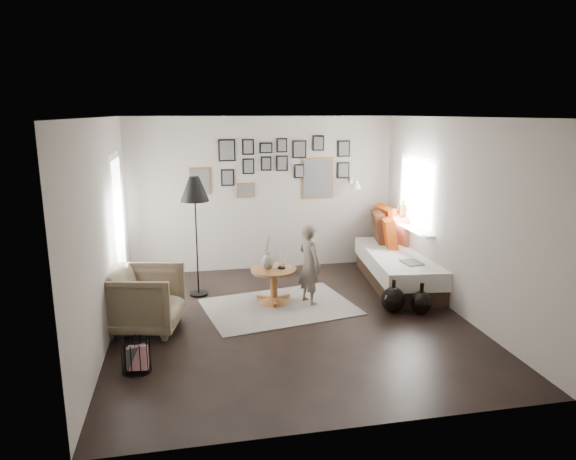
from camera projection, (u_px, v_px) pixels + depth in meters
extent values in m
plane|color=black|center=(292.00, 320.00, 6.71)|extent=(4.80, 4.80, 0.00)
plane|color=gray|center=(263.00, 194.00, 8.71)|extent=(4.50, 0.00, 4.50)
plane|color=gray|center=(352.00, 285.00, 4.13)|extent=(4.50, 0.00, 4.50)
plane|color=gray|center=(104.00, 231.00, 5.99)|extent=(0.00, 4.80, 4.80)
plane|color=gray|center=(457.00, 216.00, 6.85)|extent=(0.00, 4.80, 4.80)
plane|color=white|center=(292.00, 117.00, 6.13)|extent=(4.80, 4.80, 0.00)
plane|color=white|center=(119.00, 230.00, 7.20)|extent=(0.00, 2.14, 2.14)
plane|color=white|center=(119.00, 230.00, 7.20)|extent=(0.00, 1.88, 1.88)
plane|color=white|center=(119.00, 230.00, 7.20)|extent=(0.00, 1.93, 1.93)
plane|color=white|center=(417.00, 192.00, 7.96)|extent=(0.00, 1.30, 1.30)
plane|color=white|center=(417.00, 192.00, 7.96)|extent=(0.00, 1.14, 1.14)
cube|color=white|center=(412.00, 228.00, 8.07)|extent=(0.15, 1.32, 0.04)
cylinder|color=#8C4C14|center=(403.00, 214.00, 8.37)|extent=(0.10, 0.10, 0.28)
cylinder|color=#8C4C14|center=(399.00, 214.00, 8.54)|extent=(0.08, 0.08, 0.22)
cube|color=brown|center=(200.00, 181.00, 8.45)|extent=(0.35, 0.03, 0.45)
cube|color=black|center=(200.00, 181.00, 8.43)|extent=(0.30, 0.01, 0.40)
cube|color=black|center=(227.00, 150.00, 8.42)|extent=(0.28, 0.03, 0.36)
cube|color=black|center=(227.00, 150.00, 8.40)|extent=(0.23, 0.01, 0.31)
cube|color=black|center=(228.00, 178.00, 8.52)|extent=(0.22, 0.03, 0.28)
cube|color=black|center=(228.00, 178.00, 8.50)|extent=(0.17, 0.01, 0.23)
cube|color=black|center=(248.00, 147.00, 8.47)|extent=(0.20, 0.03, 0.26)
cube|color=black|center=(248.00, 147.00, 8.46)|extent=(0.15, 0.01, 0.21)
cube|color=black|center=(248.00, 166.00, 8.55)|extent=(0.20, 0.03, 0.26)
cube|color=black|center=(248.00, 166.00, 8.53)|extent=(0.15, 0.01, 0.21)
cube|color=black|center=(266.00, 148.00, 8.54)|extent=(0.22, 0.03, 0.18)
cube|color=black|center=(266.00, 148.00, 8.52)|extent=(0.17, 0.01, 0.13)
cube|color=black|center=(266.00, 164.00, 8.59)|extent=(0.18, 0.03, 0.24)
cube|color=black|center=(266.00, 164.00, 8.58)|extent=(0.13, 0.01, 0.19)
cube|color=black|center=(282.00, 145.00, 8.58)|extent=(0.18, 0.03, 0.24)
cube|color=black|center=(282.00, 145.00, 8.56)|extent=(0.13, 0.01, 0.19)
cube|color=black|center=(282.00, 163.00, 8.64)|extent=(0.20, 0.03, 0.26)
cube|color=black|center=(282.00, 163.00, 8.63)|extent=(0.15, 0.01, 0.21)
cube|color=black|center=(299.00, 149.00, 8.65)|extent=(0.24, 0.03, 0.30)
cube|color=black|center=(300.00, 149.00, 8.63)|extent=(0.19, 0.01, 0.25)
cube|color=black|center=(299.00, 171.00, 8.73)|extent=(0.18, 0.03, 0.24)
cube|color=black|center=(299.00, 171.00, 8.72)|extent=(0.13, 0.01, 0.19)
cube|color=brown|center=(318.00, 178.00, 8.83)|extent=(0.55, 0.03, 0.70)
cube|color=black|center=(318.00, 178.00, 8.81)|extent=(0.50, 0.01, 0.65)
cube|color=black|center=(318.00, 143.00, 8.69)|extent=(0.20, 0.03, 0.26)
cube|color=black|center=(319.00, 143.00, 8.67)|extent=(0.15, 0.01, 0.21)
cube|color=black|center=(344.00, 149.00, 8.80)|extent=(0.22, 0.03, 0.28)
cube|color=black|center=(344.00, 149.00, 8.78)|extent=(0.17, 0.01, 0.23)
cube|color=black|center=(343.00, 170.00, 8.88)|extent=(0.22, 0.03, 0.28)
cube|color=black|center=(343.00, 170.00, 8.86)|extent=(0.17, 0.01, 0.23)
cube|color=brown|center=(246.00, 190.00, 8.63)|extent=(0.30, 0.03, 0.24)
cube|color=black|center=(246.00, 190.00, 8.61)|extent=(0.25, 0.01, 0.19)
cube|color=white|center=(351.00, 180.00, 8.94)|extent=(0.06, 0.04, 0.10)
cylinder|color=white|center=(354.00, 180.00, 8.82)|extent=(0.02, 0.24, 0.02)
cone|color=white|center=(356.00, 185.00, 8.71)|extent=(0.18, 0.18, 0.14)
cube|color=beige|center=(280.00, 307.00, 7.16)|extent=(2.23, 1.75, 0.01)
cone|color=brown|center=(274.00, 300.00, 7.32)|extent=(0.48, 0.48, 0.09)
cylinder|color=brown|center=(274.00, 286.00, 7.27)|extent=(0.10, 0.10, 0.37)
cylinder|color=brown|center=(274.00, 270.00, 7.22)|extent=(0.65, 0.65, 0.04)
ellipsoid|color=black|center=(268.00, 262.00, 7.20)|extent=(0.18, 0.18, 0.20)
cylinder|color=black|center=(268.00, 253.00, 7.17)|extent=(0.06, 0.06, 0.04)
cylinder|color=black|center=(281.00, 268.00, 7.24)|extent=(0.11, 0.11, 0.02)
cube|color=black|center=(399.00, 276.00, 8.12)|extent=(1.13, 2.21, 0.25)
cube|color=beige|center=(399.00, 261.00, 8.07)|extent=(1.19, 2.27, 0.27)
cube|color=#A53509|center=(381.00, 224.00, 8.81)|extent=(0.28, 0.63, 0.62)
cube|color=#3C1E13|center=(375.00, 228.00, 8.68)|extent=(0.36, 0.60, 0.55)
cube|color=maroon|center=(395.00, 230.00, 8.57)|extent=(0.35, 0.57, 0.53)
cube|color=#A53509|center=(386.00, 233.00, 8.38)|extent=(0.33, 0.55, 0.51)
cube|color=black|center=(412.00, 263.00, 7.50)|extent=(0.27, 0.35, 0.02)
imported|color=#6D624A|center=(145.00, 299.00, 6.36)|extent=(1.02, 1.00, 0.79)
cube|color=beige|center=(148.00, 291.00, 6.39)|extent=(0.43, 0.44, 0.16)
cylinder|color=black|center=(199.00, 294.00, 7.66)|extent=(0.28, 0.28, 0.03)
cylinder|color=black|center=(197.00, 244.00, 7.48)|extent=(0.02, 0.02, 1.57)
cone|color=black|center=(194.00, 189.00, 7.30)|extent=(0.41, 0.41, 0.35)
cube|color=black|center=(136.00, 357.00, 5.35)|extent=(0.21, 0.15, 0.27)
cube|color=beige|center=(139.00, 358.00, 5.34)|extent=(0.20, 0.09, 0.27)
ellipsoid|color=black|center=(393.00, 300.00, 6.93)|extent=(0.32, 0.32, 0.37)
cylinder|color=black|center=(394.00, 283.00, 6.87)|extent=(0.05, 0.05, 0.11)
ellipsoid|color=black|center=(421.00, 303.00, 6.88)|extent=(0.28, 0.28, 0.32)
cylinder|color=black|center=(422.00, 287.00, 6.83)|extent=(0.05, 0.05, 0.11)
imported|color=#655B50|center=(310.00, 264.00, 7.20)|extent=(0.42, 0.50, 1.15)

